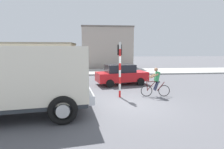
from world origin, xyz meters
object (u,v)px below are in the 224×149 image
car_white_mid (21,75)px  traffic_light_pole (120,62)px  cyclist (156,82)px  car_red_near (121,74)px  truck_foreground (23,77)px

car_white_mid → traffic_light_pole: bearing=-29.5°
cyclist → car_red_near: (-1.50, 3.78, -0.05)m
truck_foreground → car_white_mid: truck_foreground is taller
truck_foreground → car_red_near: bearing=51.4°
truck_foreground → cyclist: (6.52, 2.52, -0.80)m
traffic_light_pole → car_red_near: traffic_light_pole is taller
truck_foreground → car_red_near: (5.02, 6.29, -0.85)m
cyclist → car_white_mid: 10.17m
traffic_light_pole → car_white_mid: traffic_light_pole is taller
cyclist → traffic_light_pole: 2.46m
car_red_near → truck_foreground: bearing=-128.6°
truck_foreground → traffic_light_pole: bearing=31.0°
car_red_near → cyclist: bearing=-68.3°
traffic_light_pole → car_white_mid: bearing=150.5°
car_red_near → car_white_mid: size_ratio=0.99×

